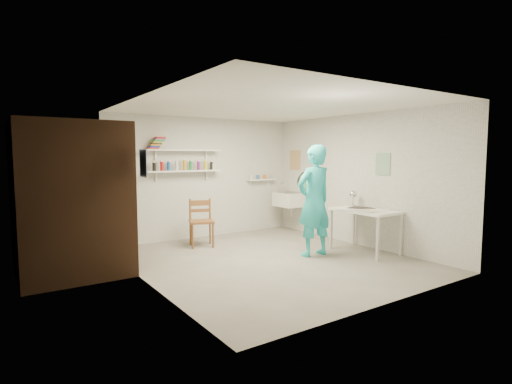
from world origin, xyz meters
TOP-DOWN VIEW (x-y plane):
  - floor at (0.00, 0.00)m, footprint 4.00×4.50m
  - ceiling at (0.00, 0.00)m, footprint 4.00×4.50m
  - wall_back at (0.00, 2.26)m, footprint 4.00×0.02m
  - wall_front at (0.00, -2.26)m, footprint 4.00×0.02m
  - wall_left at (-2.01, 0.00)m, footprint 0.02×4.50m
  - wall_right at (2.01, 0.00)m, footprint 0.02×4.50m
  - doorway_recess at (-1.99, 1.05)m, footprint 0.02×0.90m
  - corridor_box at (-2.70, 1.05)m, footprint 1.40×1.50m
  - door_lintel at (-1.97, 1.05)m, footprint 0.06×1.05m
  - door_jamb_near at (-1.97, 0.55)m, footprint 0.06×0.10m
  - door_jamb_far at (-1.97, 1.55)m, footprint 0.06×0.10m
  - shelf_lower at (-0.50, 2.13)m, footprint 1.50×0.22m
  - shelf_upper at (-0.50, 2.13)m, footprint 1.50×0.22m
  - ledge_shelf at (1.35, 2.17)m, footprint 0.70×0.14m
  - poster_left at (-1.99, 0.05)m, footprint 0.01×0.28m
  - poster_right_a at (1.99, 1.80)m, footprint 0.01×0.34m
  - poster_right_b at (1.99, -0.55)m, footprint 0.01×0.30m
  - belfast_sink at (1.75, 1.70)m, footprint 0.48×0.60m
  - man at (0.76, -0.17)m, footprint 0.67×0.44m
  - wall_clock at (0.76, 0.05)m, footprint 0.33×0.04m
  - wooden_chair at (-0.47, 1.46)m, footprint 0.53×0.52m
  - work_table at (1.64, -0.49)m, footprint 0.66×1.10m
  - desk_lamp at (1.82, -0.05)m, footprint 0.14×0.14m
  - spray_cans at (-0.50, 2.13)m, footprint 1.31×0.06m
  - book_stack at (-1.03, 2.13)m, footprint 0.32×0.14m
  - ledge_pots at (1.35, 2.17)m, footprint 0.48×0.07m
  - papers at (1.64, -0.49)m, footprint 0.30×0.22m

SIDE VIEW (x-z plane):
  - floor at x=0.00m, z-range -0.02..0.00m
  - work_table at x=1.64m, z-range 0.00..0.73m
  - wooden_chair at x=-0.47m, z-range 0.00..0.91m
  - belfast_sink at x=1.75m, z-range 0.55..0.85m
  - papers at x=1.64m, z-range 0.73..0.75m
  - man at x=0.76m, z-range 0.00..1.82m
  - desk_lamp at x=1.82m, z-range 0.88..1.02m
  - doorway_recess at x=-1.99m, z-range 0.00..2.00m
  - door_jamb_near at x=-1.97m, z-range 0.00..2.00m
  - door_jamb_far at x=-1.97m, z-range 0.00..2.00m
  - corridor_box at x=-2.70m, z-range 0.00..2.10m
  - ledge_shelf at x=1.35m, z-range 1.11..1.14m
  - ledge_pots at x=1.35m, z-range 1.14..1.22m
  - wall_back at x=0.00m, z-range 0.00..2.40m
  - wall_front at x=0.00m, z-range 0.00..2.40m
  - wall_left at x=-2.01m, z-range 0.00..2.40m
  - wall_right at x=2.01m, z-range 0.00..2.40m
  - wall_clock at x=0.76m, z-range 1.05..1.38m
  - shelf_lower at x=-0.50m, z-range 1.34..1.36m
  - spray_cans at x=-0.50m, z-range 1.36..1.53m
  - poster_right_b at x=1.99m, z-range 1.31..1.69m
  - poster_left at x=-1.99m, z-range 1.37..1.73m
  - poster_right_a at x=1.99m, z-range 1.34..1.76m
  - shelf_upper at x=-0.50m, z-range 1.74..1.76m
  - book_stack at x=-1.03m, z-range 1.77..1.99m
  - door_lintel at x=-1.97m, z-range 2.00..2.10m
  - ceiling at x=0.00m, z-range 2.40..2.42m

